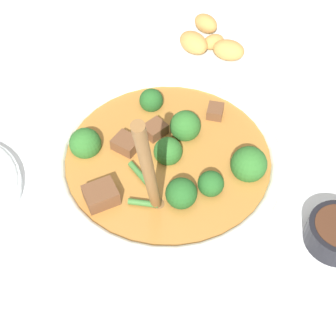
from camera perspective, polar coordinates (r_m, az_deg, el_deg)
ground_plane at (r=0.63m, az=-0.00°, el=-2.96°), size 4.00×4.00×0.00m
stew_bowl at (r=0.59m, az=0.01°, el=-0.23°), size 0.28×0.28×0.26m
food_plate at (r=0.83m, az=3.94°, el=14.34°), size 0.23×0.23×0.05m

